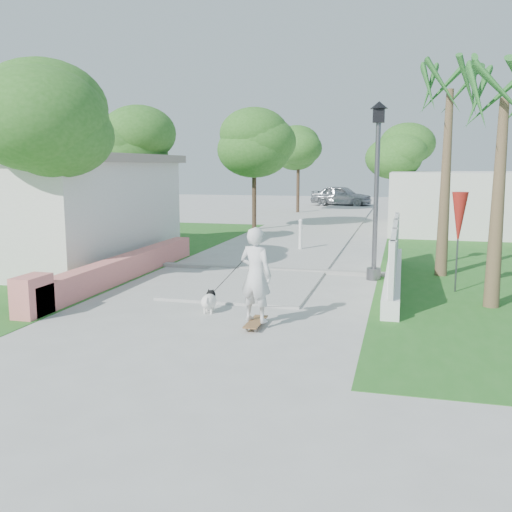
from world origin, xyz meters
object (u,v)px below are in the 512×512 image
(street_lamp, at_px, (377,184))
(parked_car, at_px, (341,196))
(dog, at_px, (209,300))
(skateboarder, at_px, (237,277))
(bollard, at_px, (300,234))
(patio_umbrella, at_px, (459,219))

(street_lamp, distance_m, parked_car, 27.17)
(parked_car, bearing_deg, street_lamp, -160.23)
(street_lamp, distance_m, dog, 5.56)
(street_lamp, bearing_deg, parked_car, 97.79)
(street_lamp, bearing_deg, skateboarder, -116.34)
(street_lamp, xyz_separation_m, bollard, (-2.70, 4.50, -1.84))
(parked_car, bearing_deg, bollard, -165.52)
(dog, bearing_deg, parked_car, 83.29)
(street_lamp, relative_size, skateboarder, 2.44)
(street_lamp, height_order, patio_umbrella, street_lamp)
(skateboarder, xyz_separation_m, parked_car, (-1.39, 31.47, -0.09))
(skateboarder, bearing_deg, patio_umbrella, -121.66)
(skateboarder, relative_size, parked_car, 0.42)
(bollard, height_order, parked_car, parked_car)
(skateboarder, xyz_separation_m, dog, (-0.72, 0.47, -0.59))
(bollard, relative_size, parked_car, 0.25)
(bollard, height_order, patio_umbrella, patio_umbrella)
(dog, bearing_deg, patio_umbrella, 24.67)
(street_lamp, xyz_separation_m, parked_car, (-3.67, 26.87, -1.69))
(patio_umbrella, height_order, dog, patio_umbrella)
(dog, xyz_separation_m, parked_car, (-0.67, 31.00, 0.50))
(street_lamp, height_order, parked_car, street_lamp)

